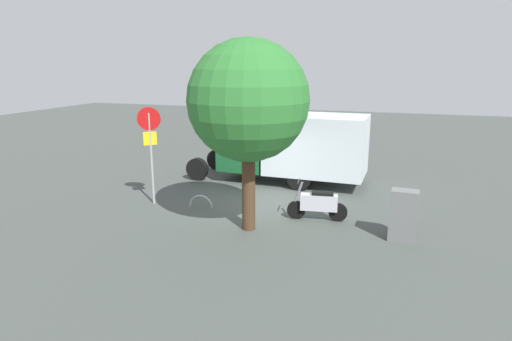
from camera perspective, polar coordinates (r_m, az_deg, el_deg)
ground_plane at (r=14.43m, az=0.88°, el=-4.82°), size 60.00×60.00×0.00m
box_truck_near at (r=17.10m, az=4.59°, el=3.44°), size 7.01×2.37×2.71m
motorcycle at (r=13.27m, az=8.15°, el=-4.29°), size 1.81×0.60×1.20m
stop_sign at (r=14.70m, az=-13.65°, el=3.87°), size 0.71×0.33×3.25m
street_tree at (r=11.78m, az=-1.02°, el=9.01°), size 3.30×3.30×5.30m
utility_cabinet at (r=12.26m, az=18.70°, el=-5.59°), size 0.73×0.52×1.39m
bike_rack_hoop at (r=14.53m, az=-7.18°, el=-4.79°), size 0.85×0.05×0.85m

